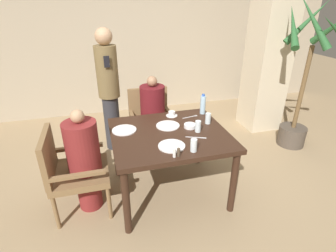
% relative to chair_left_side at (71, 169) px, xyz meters
% --- Properties ---
extents(ground_plane, '(16.00, 16.00, 0.00)m').
position_rel_chair_left_side_xyz_m(ground_plane, '(1.01, 0.00, -0.49)').
color(ground_plane, '#9E8460').
extents(wall_back, '(8.00, 0.06, 2.80)m').
position_rel_chair_left_side_xyz_m(wall_back, '(1.01, 2.62, 0.91)').
color(wall_back, tan).
rests_on(wall_back, ground_plane).
extents(pillar_stone, '(0.54, 0.54, 2.70)m').
position_rel_chair_left_side_xyz_m(pillar_stone, '(2.99, 1.29, 0.86)').
color(pillar_stone, beige).
rests_on(pillar_stone, ground_plane).
extents(dining_table, '(1.19, 1.06, 0.75)m').
position_rel_chair_left_side_xyz_m(dining_table, '(1.01, 0.00, 0.17)').
color(dining_table, '#331E14').
rests_on(dining_table, ground_plane).
extents(chair_left_side, '(0.56, 0.56, 0.89)m').
position_rel_chair_left_side_xyz_m(chair_left_side, '(0.00, 0.00, 0.00)').
color(chair_left_side, brown).
rests_on(chair_left_side, ground_plane).
extents(diner_in_left_chair, '(0.32, 0.32, 1.10)m').
position_rel_chair_left_side_xyz_m(diner_in_left_chair, '(0.14, 0.00, 0.07)').
color(diner_in_left_chair, maroon).
rests_on(diner_in_left_chair, ground_plane).
extents(chair_far_side, '(0.56, 0.56, 0.89)m').
position_rel_chair_left_side_xyz_m(chair_far_side, '(1.01, 0.95, 0.00)').
color(chair_far_side, brown).
rests_on(chair_far_side, ground_plane).
extents(diner_in_far_chair, '(0.32, 0.32, 1.14)m').
position_rel_chair_left_side_xyz_m(diner_in_far_chair, '(1.01, 0.80, 0.09)').
color(diner_in_far_chair, '#5B1419').
rests_on(diner_in_far_chair, ground_plane).
extents(standing_host, '(0.29, 0.32, 1.69)m').
position_rel_chair_left_side_xyz_m(standing_host, '(0.49, 1.19, 0.42)').
color(standing_host, '#2D2D33').
rests_on(standing_host, ground_plane).
extents(potted_palm, '(0.81, 0.82, 2.08)m').
position_rel_chair_left_side_xyz_m(potted_palm, '(3.08, 0.54, 0.36)').
color(potted_palm, '#4C4238').
rests_on(potted_palm, ground_plane).
extents(plate_main_left, '(0.25, 0.25, 0.01)m').
position_rel_chair_left_side_xyz_m(plate_main_left, '(1.04, 0.15, 0.27)').
color(plate_main_left, white).
rests_on(plate_main_left, dining_table).
extents(plate_main_right, '(0.25, 0.25, 0.01)m').
position_rel_chair_left_side_xyz_m(plate_main_right, '(0.57, 0.17, 0.27)').
color(plate_main_right, white).
rests_on(plate_main_right, dining_table).
extents(plate_dessert_center, '(0.25, 0.25, 0.01)m').
position_rel_chair_left_side_xyz_m(plate_dessert_center, '(0.95, -0.28, 0.27)').
color(plate_dessert_center, white).
rests_on(plate_dessert_center, dining_table).
extents(teacup_with_saucer, '(0.13, 0.13, 0.06)m').
position_rel_chair_left_side_xyz_m(teacup_with_saucer, '(1.15, 0.40, 0.29)').
color(teacup_with_saucer, white).
rests_on(teacup_with_saucer, dining_table).
extents(bowl_small, '(0.13, 0.13, 0.04)m').
position_rel_chair_left_side_xyz_m(bowl_small, '(1.26, 0.05, 0.28)').
color(bowl_small, white).
rests_on(bowl_small, dining_table).
extents(water_bottle, '(0.06, 0.06, 0.24)m').
position_rel_chair_left_side_xyz_m(water_bottle, '(1.53, 0.38, 0.38)').
color(water_bottle, '#A3C6DB').
rests_on(water_bottle, dining_table).
extents(glass_tall_near, '(0.06, 0.06, 0.12)m').
position_rel_chair_left_side_xyz_m(glass_tall_near, '(1.12, -0.41, 0.32)').
color(glass_tall_near, silver).
rests_on(glass_tall_near, dining_table).
extents(glass_tall_mid, '(0.06, 0.06, 0.12)m').
position_rel_chair_left_side_xyz_m(glass_tall_mid, '(1.48, 0.10, 0.32)').
color(glass_tall_mid, silver).
rests_on(glass_tall_mid, dining_table).
extents(glass_tall_far, '(0.06, 0.06, 0.12)m').
position_rel_chair_left_side_xyz_m(glass_tall_far, '(1.30, -0.06, 0.32)').
color(glass_tall_far, silver).
rests_on(glass_tall_far, dining_table).
extents(salt_shaker, '(0.03, 0.03, 0.08)m').
position_rel_chair_left_side_xyz_m(salt_shaker, '(0.93, -0.46, 0.30)').
color(salt_shaker, white).
rests_on(salt_shaker, dining_table).
extents(pepper_shaker, '(0.03, 0.03, 0.08)m').
position_rel_chair_left_side_xyz_m(pepper_shaker, '(0.97, -0.46, 0.30)').
color(pepper_shaker, '#4C3D2D').
rests_on(pepper_shaker, dining_table).
extents(fork_beside_plate, '(0.19, 0.05, 0.00)m').
position_rel_chair_left_side_xyz_m(fork_beside_plate, '(1.37, 0.32, 0.26)').
color(fork_beside_plate, silver).
rests_on(fork_beside_plate, dining_table).
extents(knife_beside_plate, '(0.19, 0.09, 0.00)m').
position_rel_chair_left_side_xyz_m(knife_beside_plate, '(1.25, -0.18, 0.26)').
color(knife_beside_plate, silver).
rests_on(knife_beside_plate, dining_table).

